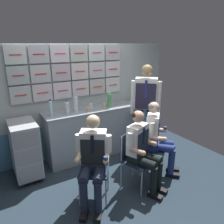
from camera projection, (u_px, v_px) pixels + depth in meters
name	position (u px, v px, depth m)	size (l,w,h in m)	color
ground	(112.00, 187.00, 3.40)	(4.80, 4.80, 0.04)	#24323E
galley_bulkhead	(75.00, 98.00, 4.16)	(4.20, 0.14, 2.15)	#ABB8B5
galley_counter	(93.00, 132.00, 4.24)	(1.87, 0.53, 0.96)	#939EA8
service_trolley	(25.00, 149.00, 3.49)	(0.40, 0.65, 0.96)	black
folding_chair_left	(95.00, 162.00, 3.07)	(0.56, 0.56, 0.86)	#A8AAAF
crew_member_left	(93.00, 157.00, 2.86)	(0.61, 0.67, 1.27)	black
folding_chair_right	(132.00, 154.00, 3.29)	(0.52, 0.52, 0.86)	#A8AAAF
crew_member_right	(142.00, 148.00, 3.15)	(0.53, 0.65, 1.24)	black
folding_chair_near_trolley	(147.00, 143.00, 3.66)	(0.57, 0.57, 0.86)	#A8AAAF
crew_member_near_trolley	(158.00, 135.00, 3.57)	(0.63, 0.63, 1.26)	black
crew_member_standing	(145.00, 102.00, 4.02)	(0.45, 0.44, 1.79)	black
water_bottle_blue_cap	(51.00, 108.00, 3.65)	(0.06, 0.06, 0.29)	#AFD2E7
water_bottle_tall	(67.00, 108.00, 3.76)	(0.08, 0.08, 0.24)	silver
water_bottle_clear	(109.00, 100.00, 4.13)	(0.07, 0.07, 0.30)	#4A9B4F
water_bottle_short	(76.00, 104.00, 3.87)	(0.08, 0.08, 0.31)	silver
espresso_cup_small	(91.00, 106.00, 4.14)	(0.07, 0.07, 0.08)	white
paper_cup_blue	(104.00, 105.00, 4.16)	(0.06, 0.06, 0.09)	#C0B186
coffee_cup_spare	(88.00, 109.00, 3.93)	(0.06, 0.06, 0.07)	tan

